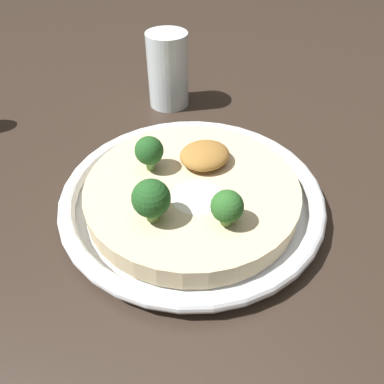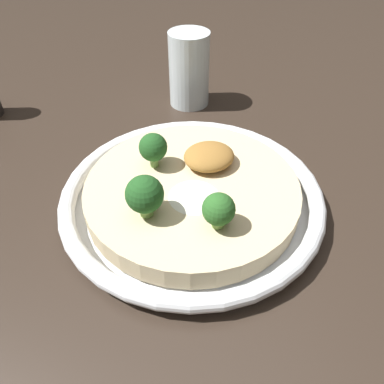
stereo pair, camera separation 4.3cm
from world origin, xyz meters
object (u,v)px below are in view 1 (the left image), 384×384
object	(u,v)px
risotto_bowl	(192,195)
broccoli_front_left	(151,199)
broccoli_back	(149,151)
drinking_glass	(168,70)
broccoli_front	(231,205)

from	to	relation	value
risotto_bowl	broccoli_front_left	xyz separation A→B (m)	(-0.06, -0.03, 0.04)
broccoli_front_left	broccoli_back	distance (m)	0.08
broccoli_back	drinking_glass	world-z (taller)	drinking_glass
risotto_bowl	broccoli_front	bearing A→B (deg)	-86.39
drinking_glass	risotto_bowl	bearing A→B (deg)	-110.76
broccoli_front_left	broccoli_front	size ratio (longest dim) A/B	1.20
drinking_glass	broccoli_back	bearing A→B (deg)	-122.42
broccoli_front	drinking_glass	distance (m)	0.31
broccoli_front_left	drinking_glass	distance (m)	0.30
risotto_bowl	broccoli_front	xyz separation A→B (m)	(0.00, -0.07, 0.04)
risotto_bowl	broccoli_back	distance (m)	0.07
broccoli_front_left	drinking_glass	size ratio (longest dim) A/B	0.41
broccoli_back	drinking_glass	distance (m)	0.22
broccoli_front_left	drinking_glass	xyz separation A→B (m)	(0.15, 0.26, -0.00)
broccoli_front	broccoli_front_left	bearing A→B (deg)	147.47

